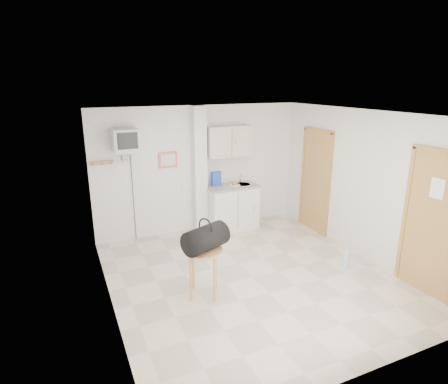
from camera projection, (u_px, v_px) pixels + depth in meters
name	position (u px, v px, depth m)	size (l,w,h in m)	color
ground	(252.00, 277.00, 5.83)	(4.50, 4.50, 0.00)	beige
room_envelope	(266.00, 179.00, 5.56)	(4.24, 4.54, 2.55)	white
kitchenette	(231.00, 191.00, 7.58)	(1.03, 0.58, 2.10)	white
crt_television	(126.00, 141.00, 6.48)	(0.44, 0.45, 2.15)	slate
round_table	(203.00, 257.00, 5.20)	(0.54, 0.54, 0.70)	#B7844C
duffel_bag	(206.00, 238.00, 5.10)	(0.71, 0.57, 0.47)	black
water_bottle	(346.00, 259.00, 6.08)	(0.12, 0.12, 0.35)	#AACDE4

